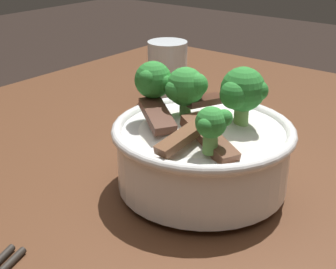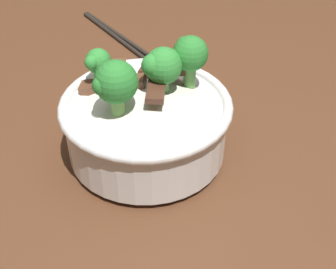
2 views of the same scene
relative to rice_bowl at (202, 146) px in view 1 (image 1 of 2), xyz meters
name	(u,v)px [view 1 (image 1 of 2)]	position (x,y,z in m)	size (l,w,h in m)	color
dining_table	(141,258)	(0.01, -0.08, -0.19)	(1.14, 0.86, 0.77)	#56331E
rice_bowl	(202,146)	(0.00, 0.00, 0.00)	(0.20, 0.20, 0.15)	white
drinking_glass	(167,74)	(-0.22, -0.22, -0.01)	(0.07, 0.07, 0.10)	white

